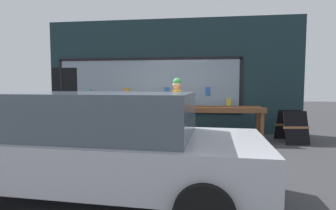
{
  "coord_description": "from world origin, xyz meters",
  "views": [
    {
      "loc": [
        1.03,
        -6.06,
        1.51
      ],
      "look_at": [
        0.12,
        0.88,
        0.98
      ],
      "focal_mm": 28.0,
      "sensor_mm": 36.0,
      "label": 1
    }
  ],
  "objects_px": {
    "display_table_left": "(116,113)",
    "person_browsing": "(177,106)",
    "display_table_right": "(216,113)",
    "small_dog": "(162,135)",
    "sandwich_board_sign": "(292,126)",
    "parked_car": "(104,143)"
  },
  "relations": [
    {
      "from": "small_dog",
      "to": "parked_car",
      "type": "bearing_deg",
      "value": -164.85
    },
    {
      "from": "sandwich_board_sign",
      "to": "display_table_left",
      "type": "bearing_deg",
      "value": 174.64
    },
    {
      "from": "person_browsing",
      "to": "display_table_left",
      "type": "bearing_deg",
      "value": 66.97
    },
    {
      "from": "display_table_right",
      "to": "parked_car",
      "type": "relative_size",
      "value": 0.6
    },
    {
      "from": "small_dog",
      "to": "display_table_left",
      "type": "bearing_deg",
      "value": 82.93
    },
    {
      "from": "person_browsing",
      "to": "sandwich_board_sign",
      "type": "bearing_deg",
      "value": -79.04
    },
    {
      "from": "display_table_right",
      "to": "person_browsing",
      "type": "relative_size",
      "value": 1.51
    },
    {
      "from": "display_table_right",
      "to": "sandwich_board_sign",
      "type": "xyz_separation_m",
      "value": [
        1.99,
        0.1,
        -0.32
      ]
    },
    {
      "from": "small_dog",
      "to": "sandwich_board_sign",
      "type": "distance_m",
      "value": 3.46
    },
    {
      "from": "person_browsing",
      "to": "sandwich_board_sign",
      "type": "relative_size",
      "value": 1.89
    },
    {
      "from": "display_table_right",
      "to": "parked_car",
      "type": "height_order",
      "value": "parked_car"
    },
    {
      "from": "sandwich_board_sign",
      "to": "person_browsing",
      "type": "bearing_deg",
      "value": -172.41
    },
    {
      "from": "display_table_right",
      "to": "parked_car",
      "type": "bearing_deg",
      "value": -113.52
    },
    {
      "from": "display_table_left",
      "to": "person_browsing",
      "type": "xyz_separation_m",
      "value": [
        1.8,
        -0.65,
        0.27
      ]
    },
    {
      "from": "person_browsing",
      "to": "small_dog",
      "type": "distance_m",
      "value": 0.82
    },
    {
      "from": "display_table_right",
      "to": "small_dog",
      "type": "distance_m",
      "value": 1.63
    },
    {
      "from": "person_browsing",
      "to": "small_dog",
      "type": "relative_size",
      "value": 2.91
    },
    {
      "from": "display_table_left",
      "to": "sandwich_board_sign",
      "type": "xyz_separation_m",
      "value": [
        4.78,
        0.1,
        -0.29
      ]
    },
    {
      "from": "display_table_right",
      "to": "small_dog",
      "type": "xyz_separation_m",
      "value": [
        -1.35,
        -0.77,
        -0.49
      ]
    },
    {
      "from": "sandwich_board_sign",
      "to": "display_table_right",
      "type": "bearing_deg",
      "value": 176.25
    },
    {
      "from": "display_table_left",
      "to": "person_browsing",
      "type": "relative_size",
      "value": 1.51
    },
    {
      "from": "display_table_right",
      "to": "small_dog",
      "type": "bearing_deg",
      "value": -150.26
    }
  ]
}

